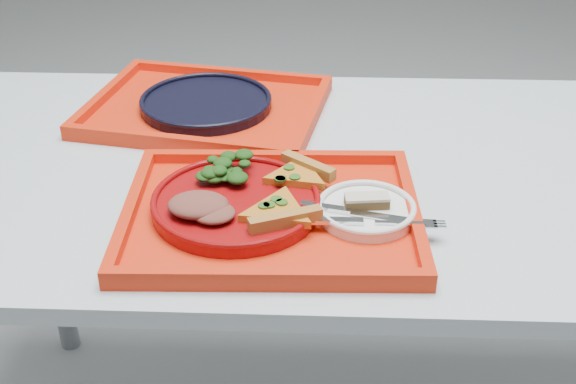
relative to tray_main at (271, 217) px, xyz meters
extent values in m
cube|color=#B4BFCA|center=(0.14, 0.18, -0.02)|extent=(1.60, 0.80, 0.03)
cylinder|color=gray|center=(-0.58, 0.50, -0.40)|extent=(0.05, 0.05, 0.72)
cube|color=red|center=(0.00, 0.00, 0.00)|extent=(0.46, 0.36, 0.01)
cube|color=red|center=(-0.15, 0.38, 0.00)|extent=(0.51, 0.43, 0.01)
cylinder|color=maroon|center=(-0.05, 0.01, 0.02)|extent=(0.26, 0.26, 0.02)
cylinder|color=white|center=(0.14, 0.00, 0.01)|extent=(0.15, 0.15, 0.01)
cylinder|color=black|center=(-0.15, 0.38, 0.01)|extent=(0.26, 0.26, 0.02)
ellipsoid|color=black|center=(-0.07, 0.08, 0.04)|extent=(0.08, 0.07, 0.04)
ellipsoid|color=brown|center=(-0.11, -0.03, 0.04)|extent=(0.09, 0.07, 0.03)
cube|color=#483018|center=(0.15, 0.01, 0.03)|extent=(0.07, 0.03, 0.01)
cube|color=beige|center=(0.15, 0.01, 0.04)|extent=(0.07, 0.03, 0.00)
cube|color=silver|center=(0.14, -0.02, 0.02)|extent=(0.18, 0.06, 0.01)
cube|color=silver|center=(0.15, -0.04, 0.02)|extent=(0.19, 0.02, 0.01)
camera|label=1|loc=(0.06, -0.93, 0.61)|focal=45.00mm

